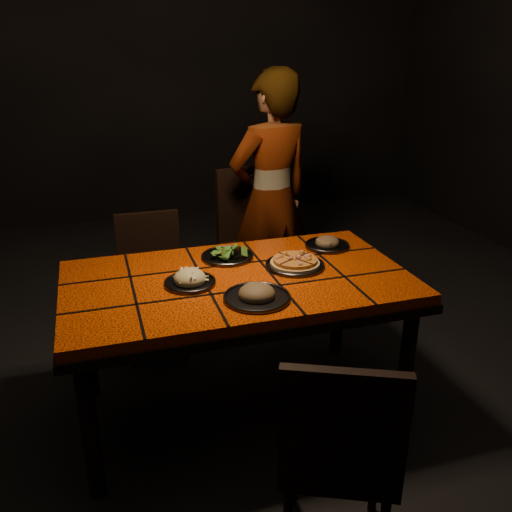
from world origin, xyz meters
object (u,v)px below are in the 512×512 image
object	(u,v)px
diner	(271,200)
plate_pizza	(295,263)
dining_table	(238,292)
chair_far_right	(255,232)
chair_far_left	(152,273)
plate_pasta	(190,280)
chair_near	(339,449)

from	to	relation	value
diner	plate_pizza	bearing A→B (deg)	63.58
dining_table	diner	distance (m)	1.10
plate_pizza	chair_far_right	bearing A→B (deg)	83.67
chair_far_left	plate_pasta	xyz separation A→B (m)	(0.09, -0.81, 0.29)
chair_near	chair_far_right	size ratio (longest dim) A/B	0.88
chair_far_right	diner	size ratio (longest dim) A/B	0.61
chair_near	plate_pasta	world-z (taller)	chair_near
dining_table	chair_far_left	size ratio (longest dim) A/B	1.94
chair_near	plate_pizza	size ratio (longest dim) A/B	2.69
dining_table	diner	bearing A→B (deg)	62.97
chair_far_right	plate_pizza	distance (m)	1.06
diner	plate_pizza	size ratio (longest dim) A/B	5.02
chair_near	chair_far_right	distance (m)	2.04
dining_table	plate_pizza	size ratio (longest dim) A/B	4.95
diner	plate_pasta	bearing A→B (deg)	38.99
chair_near	chair_far_right	world-z (taller)	chair_far_right
chair_far_left	chair_far_right	bearing A→B (deg)	21.66
diner	dining_table	bearing A→B (deg)	48.17
dining_table	diner	world-z (taller)	diner
dining_table	plate_pasta	distance (m)	0.25
chair_far_right	plate_pasta	bearing A→B (deg)	-133.23
dining_table	plate_pasta	size ratio (longest dim) A/B	6.89
chair_near	chair_far_left	xyz separation A→B (m)	(-0.41, 1.74, -0.03)
plate_pasta	chair_far_right	bearing A→B (deg)	59.42
dining_table	plate_pizza	bearing A→B (deg)	6.48
chair_far_left	diner	xyz separation A→B (m)	(0.81, 0.17, 0.34)
diner	plate_pasta	world-z (taller)	diner
dining_table	plate_pizza	xyz separation A→B (m)	(0.30, 0.03, 0.10)
dining_table	chair_near	world-z (taller)	chair_near
plate_pizza	dining_table	bearing A→B (deg)	-173.52
dining_table	plate_pasta	world-z (taller)	plate_pasta
dining_table	diner	size ratio (longest dim) A/B	0.99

